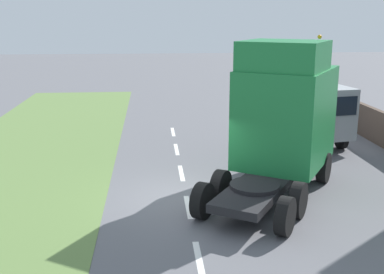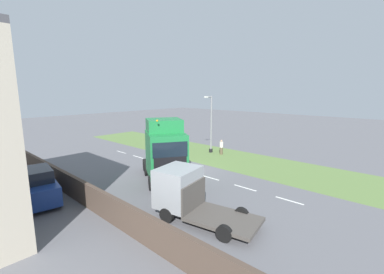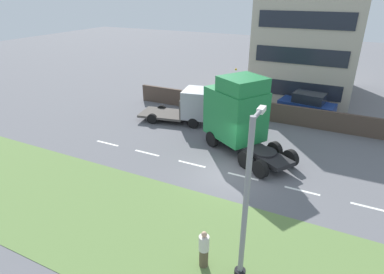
{
  "view_description": "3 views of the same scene",
  "coord_description": "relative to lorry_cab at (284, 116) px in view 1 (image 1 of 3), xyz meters",
  "views": [
    {
      "loc": [
        -1.04,
        -14.07,
        5.54
      ],
      "look_at": [
        0.22,
        0.56,
        1.83
      ],
      "focal_mm": 45.0,
      "sensor_mm": 36.0,
      "label": 1
    },
    {
      "loc": [
        15.34,
        14.65,
        6.82
      ],
      "look_at": [
        -0.79,
        -0.16,
        2.87
      ],
      "focal_mm": 24.0,
      "sensor_mm": 36.0,
      "label": 2
    },
    {
      "loc": [
        -15.05,
        -4.95,
        9.5
      ],
      "look_at": [
        -1.84,
        1.57,
        2.73
      ],
      "focal_mm": 30.0,
      "sensor_mm": 36.0,
      "label": 3
    }
  ],
  "objects": [
    {
      "name": "flatbed_truck",
      "position": [
        2.7,
        4.63,
        -0.98
      ],
      "size": [
        3.24,
        5.85,
        2.7
      ],
      "rotation": [
        0.0,
        0.0,
        3.32
      ],
      "color": "#999EA3",
      "rests_on": "ground"
    },
    {
      "name": "ground_plane",
      "position": [
        -3.22,
        -0.85,
        -2.4
      ],
      "size": [
        120.0,
        120.0,
        0.0
      ],
      "primitive_type": "plane",
      "color": "slate",
      "rests_on": "ground"
    },
    {
      "name": "lorry_cab",
      "position": [
        0.0,
        0.0,
        0.0
      ],
      "size": [
        5.45,
        6.55,
        4.94
      ],
      "rotation": [
        0.0,
        0.0,
        -0.56
      ],
      "color": "black",
      "rests_on": "ground"
    },
    {
      "name": "lane_markings",
      "position": [
        -3.22,
        -1.55,
        -2.4
      ],
      "size": [
        0.16,
        21.0,
        0.0
      ],
      "color": "white",
      "rests_on": "ground"
    }
  ]
}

